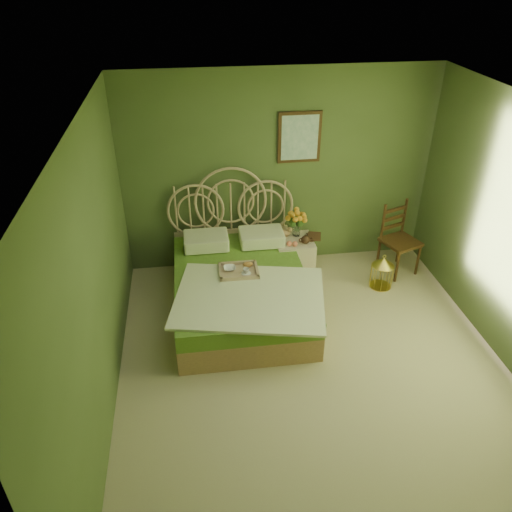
{
  "coord_description": "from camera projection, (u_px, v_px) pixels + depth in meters",
  "views": [
    {
      "loc": [
        -1.13,
        -3.65,
        3.71
      ],
      "look_at": [
        -0.47,
        1.0,
        0.83
      ],
      "focal_mm": 35.0,
      "sensor_mm": 36.0,
      "label": 1
    }
  ],
  "objects": [
    {
      "name": "ceiling",
      "position": [
        336.0,
        122.0,
        3.8
      ],
      "size": [
        4.5,
        4.5,
        0.0
      ],
      "primitive_type": "plane",
      "rotation": [
        3.14,
        0.0,
        0.0
      ],
      "color": "silver",
      "rests_on": "wall_back"
    },
    {
      "name": "chair",
      "position": [
        399.0,
        234.0,
        6.56
      ],
      "size": [
        0.55,
        0.55,
        0.96
      ],
      "rotation": [
        0.0,
        0.0,
        0.36
      ],
      "color": "#36210E",
      "rests_on": "floor"
    },
    {
      "name": "bed",
      "position": [
        240.0,
        286.0,
        5.93
      ],
      "size": [
        1.81,
        2.28,
        1.41
      ],
      "color": "tan",
      "rests_on": "floor"
    },
    {
      "name": "nightstand",
      "position": [
        294.0,
        251.0,
        6.54
      ],
      "size": [
        0.48,
        0.49,
        0.96
      ],
      "color": "#F1E4C4",
      "rests_on": "floor"
    },
    {
      "name": "birdcage",
      "position": [
        382.0,
        272.0,
        6.37
      ],
      "size": [
        0.28,
        0.28,
        0.43
      ],
      "rotation": [
        0.0,
        0.0,
        0.22
      ],
      "color": "gold",
      "rests_on": "floor"
    },
    {
      "name": "book_upper",
      "position": [
        308.0,
        236.0,
        6.46
      ],
      "size": [
        0.22,
        0.27,
        0.02
      ],
      "primitive_type": "imported",
      "rotation": [
        0.0,
        0.0,
        -0.27
      ],
      "color": "#472819",
      "rests_on": "nightstand"
    },
    {
      "name": "wall_art",
      "position": [
        300.0,
        137.0,
        6.15
      ],
      "size": [
        0.54,
        0.04,
        0.64
      ],
      "color": "#36210E",
      "rests_on": "wall_back"
    },
    {
      "name": "book_lower",
      "position": [
        308.0,
        237.0,
        6.47
      ],
      "size": [
        0.17,
        0.22,
        0.02
      ],
      "primitive_type": "imported",
      "rotation": [
        0.0,
        0.0,
        -0.07
      ],
      "color": "#381E0F",
      "rests_on": "nightstand"
    },
    {
      "name": "floor",
      "position": [
        315.0,
        371.0,
        5.16
      ],
      "size": [
        4.5,
        4.5,
        0.0
      ],
      "primitive_type": "plane",
      "color": "tan",
      "rests_on": "ground"
    },
    {
      "name": "wall_left",
      "position": [
        95.0,
        283.0,
        4.24
      ],
      "size": [
        0.0,
        4.5,
        4.5
      ],
      "primitive_type": "plane",
      "rotation": [
        1.57,
        0.0,
        1.57
      ],
      "color": "#556A37",
      "rests_on": "floor"
    },
    {
      "name": "cereal_bowl",
      "position": [
        230.0,
        268.0,
        5.8
      ],
      "size": [
        0.14,
        0.14,
        0.04
      ],
      "primitive_type": "imported",
      "rotation": [
        0.0,
        0.0,
        0.01
      ],
      "color": "white",
      "rests_on": "bed"
    },
    {
      "name": "wall_back",
      "position": [
        279.0,
        172.0,
        6.38
      ],
      "size": [
        4.0,
        0.0,
        4.0
      ],
      "primitive_type": "plane",
      "rotation": [
        1.57,
        0.0,
        0.0
      ],
      "color": "#556A37",
      "rests_on": "floor"
    },
    {
      "name": "coffee_cup",
      "position": [
        246.0,
        271.0,
        5.72
      ],
      "size": [
        0.09,
        0.09,
        0.07
      ],
      "primitive_type": "imported",
      "rotation": [
        0.0,
        0.0,
        -0.22
      ],
      "color": "white",
      "rests_on": "bed"
    }
  ]
}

